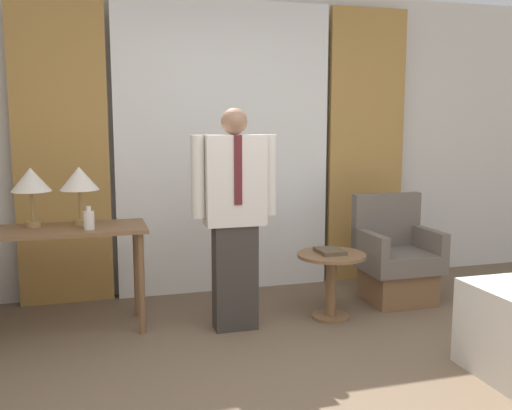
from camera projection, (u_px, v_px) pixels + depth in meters
The scene contains 12 objects.
wall_back at pixel (222, 142), 5.20m from camera, with size 10.00×0.06×2.70m.
curtain_sheer_center at pixel (225, 149), 5.08m from camera, with size 1.93×0.06×2.58m.
curtain_drape_left at pixel (61, 151), 4.70m from camera, with size 0.76×0.06×2.58m.
curtain_drape_right at pixel (366, 147), 5.47m from camera, with size 0.76×0.06×2.58m.
desk at pixel (58, 245), 4.10m from camera, with size 1.26×0.52×0.77m.
table_lamp_left at pixel (31, 181), 4.09m from camera, with size 0.28×0.28×0.43m.
table_lamp_right at pixel (79, 180), 4.18m from camera, with size 0.28×0.28×0.43m.
bottle_near_edge at pixel (89, 220), 4.02m from camera, with size 0.08×0.08×0.17m.
person at pixel (235, 212), 4.14m from camera, with size 0.63×0.21×1.63m.
armchair at pixel (396, 262), 4.88m from camera, with size 0.63×0.55×0.91m.
side_table at pixel (331, 274), 4.44m from camera, with size 0.53×0.53×0.52m.
book at pixel (330, 251), 4.44m from camera, with size 0.19×0.24×0.03m.
Camera 1 is at (-1.17, -2.45, 1.53)m, focal length 40.00 mm.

